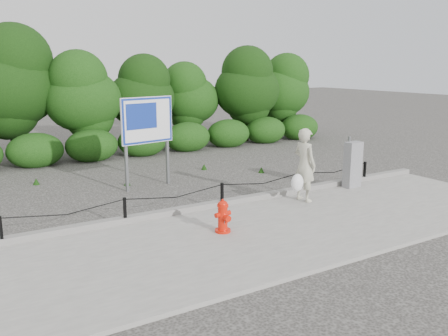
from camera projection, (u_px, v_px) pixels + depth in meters
name	position (u px, v px, depth m)	size (l,w,h in m)	color
ground	(222.00, 209.00, 11.79)	(90.00, 90.00, 0.00)	#2D2B28
sidewalk	(270.00, 232.00, 10.11)	(14.00, 4.00, 0.08)	gray
curb	(221.00, 203.00, 11.80)	(14.00, 0.22, 0.14)	slate
chain_barrier	(222.00, 192.00, 11.69)	(10.06, 0.06, 0.60)	black
treeline	(100.00, 91.00, 18.62)	(20.32, 3.71, 4.87)	black
fire_hydrant	(223.00, 216.00, 9.92)	(0.38, 0.39, 0.72)	red
pedestrian	(304.00, 166.00, 12.08)	(0.78, 0.73, 1.89)	#B3B199
utility_cabinet	(353.00, 165.00, 13.49)	(0.51, 0.37, 1.44)	gray
advertising_sign	(147.00, 124.00, 13.45)	(1.63, 0.38, 2.64)	slate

